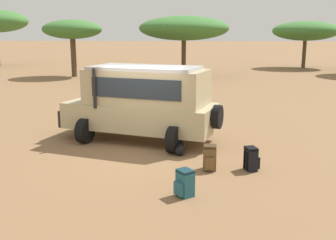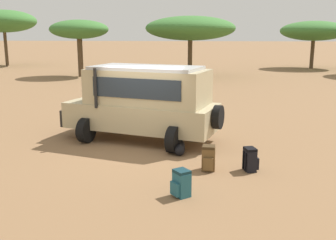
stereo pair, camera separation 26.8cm
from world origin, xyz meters
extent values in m
plane|color=olive|center=(0.00, 0.00, 0.00)|extent=(320.00, 320.00, 0.00)
cube|color=tan|center=(-0.15, 1.13, 0.82)|extent=(5.23, 3.14, 0.84)
cube|color=tan|center=(0.09, 1.06, 1.79)|extent=(4.16, 2.74, 1.10)
cube|color=#232D38|center=(-1.37, 1.47, 1.74)|extent=(0.47, 1.52, 0.77)
cube|color=#232D38|center=(-0.15, 0.19, 1.84)|extent=(2.84, 0.83, 0.60)
cube|color=#232D38|center=(0.34, 1.93, 1.84)|extent=(2.84, 0.83, 0.60)
cube|color=#B7B7B7|center=(0.05, 1.07, 2.39)|extent=(3.76, 2.57, 0.10)
cube|color=black|center=(-2.62, 1.82, 0.65)|extent=(0.59, 1.60, 0.56)
cylinder|color=black|center=(-1.47, 0.49, 1.79)|extent=(0.10, 0.10, 1.25)
cylinder|color=black|center=(-1.87, 0.60, 0.40)|extent=(0.48, 0.85, 0.80)
cylinder|color=black|center=(-1.35, 2.47, 0.40)|extent=(0.48, 0.85, 0.80)
cylinder|color=black|center=(1.06, -0.21, 0.40)|extent=(0.48, 0.85, 0.80)
cylinder|color=black|center=(1.58, 1.66, 0.40)|extent=(0.48, 0.85, 0.80)
cylinder|color=black|center=(2.35, 0.43, 0.97)|extent=(0.41, 0.77, 0.74)
cube|color=#235B6B|center=(1.54, -3.34, 0.27)|extent=(0.44, 0.45, 0.53)
cube|color=#235B6B|center=(1.41, -3.45, 0.20)|extent=(0.23, 0.26, 0.29)
cube|color=#13323A|center=(1.54, -3.34, 0.56)|extent=(0.43, 0.44, 0.07)
cylinder|color=#13323A|center=(1.71, -3.31, 0.27)|extent=(0.04, 0.04, 0.45)
cylinder|color=#13323A|center=(1.61, -3.18, 0.27)|extent=(0.04, 0.04, 0.45)
cube|color=black|center=(3.15, -1.56, 0.27)|extent=(0.35, 0.42, 0.55)
cube|color=black|center=(3.31, -1.51, 0.21)|extent=(0.16, 0.28, 0.30)
cube|color=black|center=(3.15, -1.56, 0.58)|extent=(0.35, 0.41, 0.07)
cylinder|color=black|center=(2.99, -1.52, 0.27)|extent=(0.04, 0.04, 0.47)
cylinder|color=black|center=(3.04, -1.68, 0.27)|extent=(0.04, 0.04, 0.47)
cube|color=brown|center=(2.10, -1.62, 0.29)|extent=(0.35, 0.31, 0.59)
cube|color=brown|center=(2.09, -1.81, 0.22)|extent=(0.25, 0.09, 0.32)
cube|color=#3A2A16|center=(2.10, -1.62, 0.62)|extent=(0.33, 0.33, 0.07)
cylinder|color=#3A2A16|center=(2.18, -1.45, 0.29)|extent=(0.04, 0.04, 0.50)
cylinder|color=#3A2A16|center=(2.03, -1.44, 0.29)|extent=(0.04, 0.04, 0.50)
cylinder|color=black|center=(1.24, -0.19, 0.15)|extent=(0.33, 0.63, 0.30)
sphere|color=black|center=(1.22, 0.12, 0.15)|extent=(0.29, 0.29, 0.29)
sphere|color=black|center=(1.25, -0.50, 0.15)|extent=(0.29, 0.29, 0.29)
torus|color=black|center=(1.24, -0.19, 0.32)|extent=(0.03, 0.17, 0.16)
cylinder|color=brown|center=(-19.90, 29.13, 1.84)|extent=(0.33, 0.33, 3.68)
ellipsoid|color=#3D7533|center=(-19.90, 29.13, 4.68)|extent=(6.81, 6.47, 2.35)
cylinder|color=brown|center=(-8.50, 19.73, 1.56)|extent=(0.42, 0.42, 3.11)
ellipsoid|color=#3D7533|center=(-8.50, 19.73, 3.75)|extent=(4.70, 4.28, 1.51)
cylinder|color=brown|center=(0.29, 21.02, 1.51)|extent=(0.37, 0.37, 3.01)
ellipsoid|color=#3D7533|center=(0.29, 21.02, 3.84)|extent=(7.23, 6.73, 1.94)
cylinder|color=brown|center=(11.96, 29.53, 1.43)|extent=(0.36, 0.36, 2.85)
ellipsoid|color=#3D7533|center=(11.96, 29.53, 3.67)|extent=(6.51, 5.61, 1.92)
camera|label=1|loc=(1.88, -11.36, 3.48)|focal=42.00mm
camera|label=2|loc=(2.15, -11.33, 3.48)|focal=42.00mm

